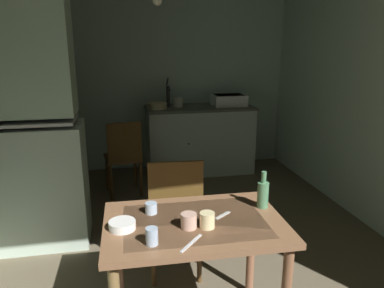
# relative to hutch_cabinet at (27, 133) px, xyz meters

# --- Properties ---
(ground_plane) EXTENTS (5.25, 5.25, 0.00)m
(ground_plane) POSITION_rel_hutch_cabinet_xyz_m (1.32, -0.22, -1.00)
(ground_plane) COLOR brown
(wall_back) EXTENTS (3.67, 0.10, 2.43)m
(wall_back) POSITION_rel_hutch_cabinet_xyz_m (1.32, 1.95, 0.21)
(wall_back) COLOR #ABCAB7
(wall_back) RESTS_ON ground
(wall_right) EXTENTS (0.10, 4.35, 2.43)m
(wall_right) POSITION_rel_hutch_cabinet_xyz_m (3.16, -0.22, 0.21)
(wall_right) COLOR #AFC7B3
(wall_right) RESTS_ON ground
(hutch_cabinet) EXTENTS (0.89, 0.50, 2.14)m
(hutch_cabinet) POSITION_rel_hutch_cabinet_xyz_m (0.00, 0.00, 0.00)
(hutch_cabinet) COLOR #A6B8A6
(hutch_cabinet) RESTS_ON ground
(counter_cabinet) EXTENTS (1.44, 0.64, 0.91)m
(counter_cabinet) POSITION_rel_hutch_cabinet_xyz_m (1.83, 1.58, -0.55)
(counter_cabinet) COLOR #A6B8A6
(counter_cabinet) RESTS_ON ground
(sink_basin) EXTENTS (0.44, 0.34, 0.15)m
(sink_basin) POSITION_rel_hutch_cabinet_xyz_m (2.24, 1.58, -0.02)
(sink_basin) COLOR silver
(sink_basin) RESTS_ON counter_cabinet
(hand_pump) EXTENTS (0.05, 0.27, 0.39)m
(hand_pump) POSITION_rel_hutch_cabinet_xyz_m (1.41, 1.63, 0.08)
(hand_pump) COLOR #232328
(hand_pump) RESTS_ON counter_cabinet
(mixing_bowl_counter) EXTENTS (0.26, 0.26, 0.07)m
(mixing_bowl_counter) POSITION_rel_hutch_cabinet_xyz_m (1.26, 1.53, -0.06)
(mixing_bowl_counter) COLOR beige
(mixing_bowl_counter) RESTS_ON counter_cabinet
(stoneware_crock) EXTENTS (0.13, 0.13, 0.12)m
(stoneware_crock) POSITION_rel_hutch_cabinet_xyz_m (1.55, 1.61, -0.03)
(stoneware_crock) COLOR beige
(stoneware_crock) RESTS_ON counter_cabinet
(dining_table) EXTENTS (1.04, 0.72, 0.75)m
(dining_table) POSITION_rel_hutch_cabinet_xyz_m (1.15, -1.33, -0.37)
(dining_table) COLOR brown
(dining_table) RESTS_ON ground
(chair_far_side) EXTENTS (0.43, 0.43, 0.96)m
(chair_far_side) POSITION_rel_hutch_cabinet_xyz_m (1.13, -0.76, -0.51)
(chair_far_side) COLOR #4C341A
(chair_far_side) RESTS_ON ground
(chair_by_counter) EXTENTS (0.45, 0.45, 0.90)m
(chair_by_counter) POSITION_rel_hutch_cabinet_xyz_m (0.79, 0.90, -0.52)
(chair_by_counter) COLOR #472F14
(chair_by_counter) RESTS_ON ground
(serving_bowl_wide) EXTENTS (0.15, 0.15, 0.05)m
(serving_bowl_wide) POSITION_rel_hutch_cabinet_xyz_m (0.75, -1.34, -0.23)
(serving_bowl_wide) COLOR white
(serving_bowl_wide) RESTS_ON dining_table
(teacup_cream) EXTENTS (0.09, 0.09, 0.08)m
(teacup_cream) POSITION_rel_hutch_cabinet_xyz_m (1.11, -1.40, -0.21)
(teacup_cream) COLOR tan
(teacup_cream) RESTS_ON dining_table
(teacup_mint) EXTENTS (0.07, 0.07, 0.06)m
(teacup_mint) POSITION_rel_hutch_cabinet_xyz_m (0.92, -1.18, -0.22)
(teacup_mint) COLOR #9EB2C6
(teacup_mint) RESTS_ON dining_table
(mug_dark) EXTENTS (0.06, 0.06, 0.09)m
(mug_dark) POSITION_rel_hutch_cabinet_xyz_m (0.89, -1.54, -0.21)
(mug_dark) COLOR #9EB2C6
(mug_dark) RESTS_ON dining_table
(mug_tall) EXTENTS (0.08, 0.08, 0.09)m
(mug_tall) POSITION_rel_hutch_cabinet_xyz_m (1.21, -1.42, -0.21)
(mug_tall) COLOR beige
(mug_tall) RESTS_ON dining_table
(glass_bottle) EXTENTS (0.07, 0.07, 0.23)m
(glass_bottle) POSITION_rel_hutch_cabinet_xyz_m (1.60, -1.23, -0.16)
(glass_bottle) COLOR #4C7F56
(glass_bottle) RESTS_ON dining_table
(table_knife) EXTENTS (0.14, 0.16, 0.00)m
(table_knife) POSITION_rel_hutch_cabinet_xyz_m (1.09, -1.57, -0.25)
(table_knife) COLOR silver
(table_knife) RESTS_ON dining_table
(teaspoon_near_bowl) EXTENTS (0.11, 0.09, 0.00)m
(teaspoon_near_bowl) POSITION_rel_hutch_cabinet_xyz_m (1.33, -1.30, -0.25)
(teaspoon_near_bowl) COLOR beige
(teaspoon_near_bowl) RESTS_ON dining_table
(pendant_bulb) EXTENTS (0.08, 0.08, 0.08)m
(pendant_bulb) POSITION_rel_hutch_cabinet_xyz_m (1.13, 0.08, 1.07)
(pendant_bulb) COLOR #F9EFCC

